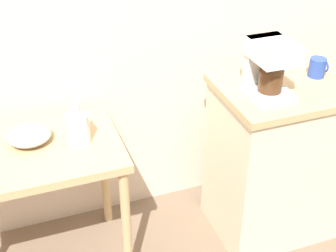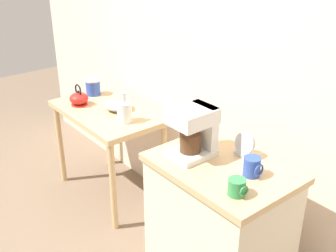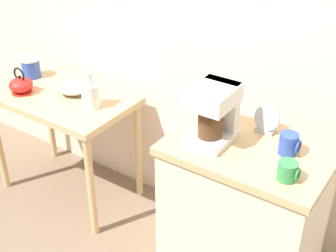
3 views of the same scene
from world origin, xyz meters
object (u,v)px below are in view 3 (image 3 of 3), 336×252
Objects in this scene: coffee_maker at (214,110)px; mug_blue at (289,144)px; bowl_stoneware at (74,88)px; glass_carafe_vase at (91,95)px; teakettle at (21,85)px; canister_enamel at (31,67)px; table_clock at (267,121)px; mug_tall_green at (288,171)px.

coffee_maker is 2.75× the size of mug_blue.
glass_carafe_vase reaches higher than bowl_stoneware.
teakettle is 0.23m from canister_enamel.
mug_blue is (1.78, -0.15, 0.14)m from canister_enamel.
mug_blue is (0.32, 0.07, -0.09)m from coffee_maker.
mug_tall_green is at bearing -52.95° from table_clock.
table_clock is at bearing 143.08° from mug_blue.
teakettle is 1.52m from table_clock.
bowl_stoneware is at bearing 34.13° from teakettle.
teakettle reaches higher than canister_enamel.
table_clock reaches higher than glass_carafe_vase.
glass_carafe_vase is 1.19m from mug_blue.
mug_blue is at bearing 110.58° from mug_tall_green.
table_clock reaches higher than mug_tall_green.
mug_blue is 1.09× the size of mug_tall_green.
mug_tall_green is at bearing -12.12° from bowl_stoneware.
glass_carafe_vase reaches higher than teakettle.
mug_blue is at bearing 1.35° from teakettle.
canister_enamel is 0.50× the size of coffee_maker.
bowl_stoneware is at bearing 168.90° from coffee_maker.
teakettle is (-0.26, -0.18, 0.02)m from bowl_stoneware.
coffee_maker is 1.99× the size of table_clock.
coffee_maker is at bearing 165.14° from mug_tall_green.
glass_carafe_vase is at bearing 177.10° from mug_blue.
canister_enamel is (-0.60, 0.09, -0.01)m from glass_carafe_vase.
canister_enamel reaches higher than bowl_stoneware.
mug_blue reaches higher than glass_carafe_vase.
glass_carafe_vase is at bearing -177.00° from table_clock.
bowl_stoneware is 1.52× the size of table_clock.
mug_tall_green reaches higher than canister_enamel.
mug_tall_green is (1.45, -0.31, 0.17)m from bowl_stoneware.
mug_blue is (1.65, 0.04, 0.16)m from teakettle.
coffee_maker is 0.34m from mug_blue.
table_clock is at bearing 46.68° from coffee_maker.
glass_carafe_vase reaches higher than canister_enamel.
glass_carafe_vase is at bearing 169.43° from mug_tall_green.
coffee_maker reaches higher than mug_blue.
canister_enamel is 1.88m from mug_tall_green.
teakettle is 0.48m from glass_carafe_vase.
bowl_stoneware is at bearing 159.11° from glass_carafe_vase.
table_clock is (-0.15, 0.11, 0.01)m from mug_blue.
glass_carafe_vase is at bearing 171.42° from coffee_maker.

